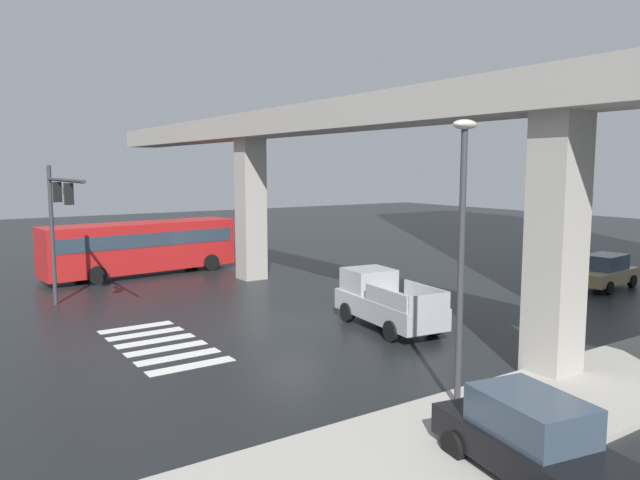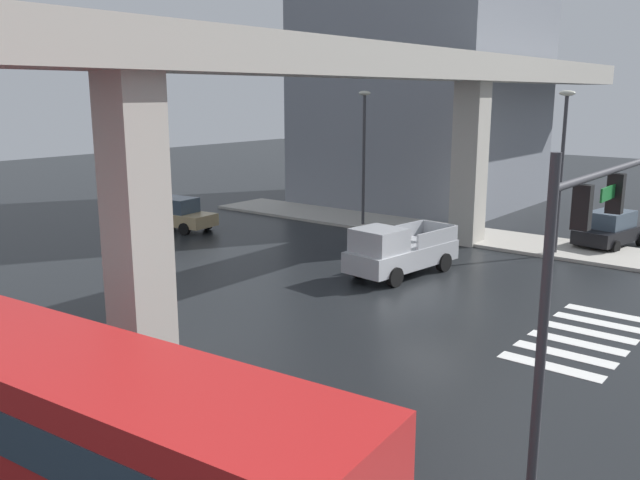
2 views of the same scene
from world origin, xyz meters
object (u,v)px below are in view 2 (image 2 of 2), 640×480
city_bus (83,427)px  street_lamp_mid_block (364,142)px  sedan_tan (176,214)px  sedan_black (611,229)px  pickup_truck (398,252)px  traffic_signal_mast (581,243)px  street_lamp_near_corner (563,153)px

city_bus → street_lamp_mid_block: bearing=24.5°
sedan_tan → street_lamp_mid_block: 10.67m
sedan_black → pickup_truck: bearing=154.0°
sedan_tan → traffic_signal_mast: 26.08m
street_lamp_mid_block → pickup_truck: bearing=-137.3°
street_lamp_near_corner → sedan_black: bearing=-23.6°
city_bus → street_lamp_mid_block: street_lamp_mid_block is taller
pickup_truck → street_lamp_mid_block: bearing=42.7°
pickup_truck → sedan_tan: 14.09m
city_bus → traffic_signal_mast: traffic_signal_mast is taller
street_lamp_near_corner → street_lamp_mid_block: same height
pickup_truck → city_bus: size_ratio=0.48×
sedan_tan → traffic_signal_mast: bearing=-112.6°
pickup_truck → sedan_black: bearing=-26.0°
pickup_truck → sedan_black: (10.59, -5.18, -0.14)m
sedan_black → traffic_signal_mast: 20.82m
pickup_truck → street_lamp_mid_block: 10.56m
sedan_tan → sedan_black: bearing=-62.4°
traffic_signal_mast → sedan_tan: bearing=67.4°
pickup_truck → city_bus: (-16.52, -4.14, 0.73)m
pickup_truck → city_bus: 17.04m
pickup_truck → street_lamp_near_corner: street_lamp_near_corner is taller
sedan_tan → city_bus: bearing=-133.1°
city_bus → sedan_black: city_bus is taller
traffic_signal_mast → street_lamp_near_corner: street_lamp_near_corner is taller
pickup_truck → traffic_signal_mast: size_ratio=0.82×
pickup_truck → sedan_tan: pickup_truck is taller
sedan_black → street_lamp_mid_block: bearing=105.4°
traffic_signal_mast → street_lamp_near_corner: (16.71, 6.03, 0.17)m
sedan_tan → street_lamp_near_corner: street_lamp_near_corner is taller
city_bus → street_lamp_near_corner: 24.00m
pickup_truck → sedan_tan: (0.52, 14.08, -0.14)m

